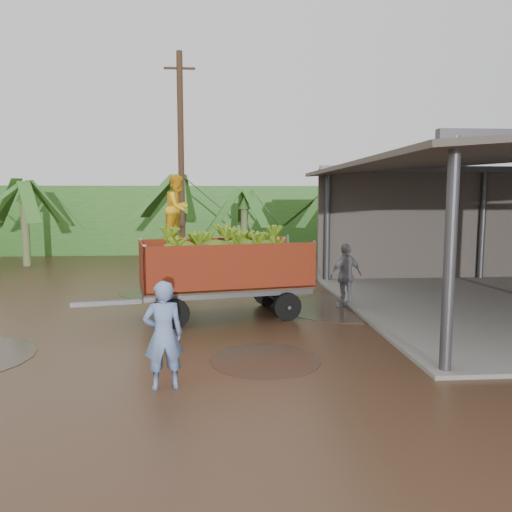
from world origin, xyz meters
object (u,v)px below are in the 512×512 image
(banana_trailer, at_px, (223,266))
(utility_pole, at_px, (181,163))
(man_blue, at_px, (163,335))
(man_grey, at_px, (346,275))

(banana_trailer, relative_size, utility_pole, 0.68)
(man_blue, relative_size, utility_pole, 0.20)
(banana_trailer, distance_m, utility_pole, 8.33)
(banana_trailer, distance_m, man_blue, 4.91)
(banana_trailer, bearing_deg, man_blue, -113.08)
(man_blue, bearing_deg, banana_trailer, -114.28)
(banana_trailer, relative_size, man_grey, 3.33)
(man_blue, bearing_deg, utility_pole, -100.11)
(man_grey, xyz_separation_m, utility_pole, (-4.93, 6.77, 3.47))
(banana_trailer, height_order, man_grey, banana_trailer)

